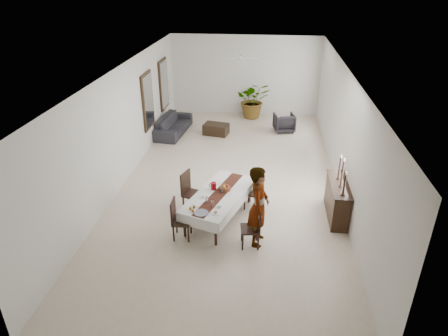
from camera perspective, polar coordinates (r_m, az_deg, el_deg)
floor at (r=11.59m, az=0.87°, el=-1.78°), size 6.00×12.00×0.00m
ceiling at (r=10.45m, az=0.99°, el=13.83°), size 6.00×12.00×0.02m
wall_back at (r=16.64m, az=3.05°, el=13.04°), size 6.00×0.02×3.20m
wall_front at (r=5.79m, az=-5.26°, el=-16.20°), size 6.00×0.02×3.20m
wall_left at (r=11.58m, az=-14.10°, el=6.06°), size 0.02×12.00×3.20m
wall_right at (r=11.06m, az=16.65°, el=4.74°), size 0.02×12.00×3.20m
dining_table_top at (r=9.60m, az=-0.66°, el=-3.86°), size 1.52×2.32×0.04m
table_leg_fl at (r=9.18m, az=-5.65°, el=-8.06°), size 0.08×0.08×0.63m
table_leg_fr at (r=8.87m, az=-1.18°, el=-9.32°), size 0.08×0.08×0.63m
table_leg_bl at (r=10.71m, az=-0.21°, el=-2.43°), size 0.08×0.08×0.63m
table_leg_br at (r=10.45m, az=3.71°, el=-3.31°), size 0.08×0.08×0.63m
tablecloth_top at (r=9.59m, az=-0.66°, el=-3.72°), size 1.73×2.52×0.01m
tablecloth_drape_left at (r=9.86m, az=-3.41°, el=-3.71°), size 0.73×2.20×0.27m
tablecloth_drape_right at (r=9.47m, az=2.22°, el=-5.06°), size 0.73×2.20×0.27m
tablecloth_drape_near at (r=8.79m, az=-3.90°, el=-7.89°), size 1.01×0.34×0.27m
tablecloth_drape_far at (r=10.57m, az=2.02°, el=-1.45°), size 1.01×0.34×0.27m
table_runner at (r=9.58m, az=-0.66°, el=-3.68°), size 1.00×2.22×0.00m
red_pitcher at (r=9.73m, az=-1.52°, el=-2.59°), size 0.17×0.17×0.18m
pitcher_handle at (r=9.76m, az=-1.92°, el=-2.50°), size 0.11×0.05×0.11m
wine_glass_near at (r=9.06m, az=-1.63°, el=-5.11°), size 0.06×0.06×0.15m
wine_glass_mid at (r=9.20m, az=-2.49°, el=-4.57°), size 0.06×0.06×0.15m
wine_glass_far at (r=9.56m, az=-0.31°, el=-3.23°), size 0.06×0.06×0.15m
teacup_right at (r=9.06m, az=-0.58°, el=-5.47°), size 0.08×0.08×0.05m
saucer_right at (r=9.07m, az=-0.58°, el=-5.58°), size 0.13×0.13×0.01m
teacup_left at (r=9.43m, az=-2.96°, el=-4.07°), size 0.08×0.08×0.05m
saucer_left at (r=9.44m, az=-2.95°, el=-4.18°), size 0.13×0.13×0.01m
plate_near_right at (r=8.85m, az=-1.17°, el=-6.46°), size 0.21×0.21×0.01m
bread_near_right at (r=8.84m, az=-1.17°, el=-6.32°), size 0.08×0.08×0.08m
plate_near_left at (r=9.18m, az=-3.99°, el=-5.22°), size 0.21×0.21×0.01m
plate_far_left at (r=10.07m, az=-0.93°, el=-2.02°), size 0.21×0.21×0.01m
serving_tray at (r=8.87m, az=-3.28°, el=-6.43°), size 0.32×0.32×0.02m
jam_jar_a at (r=8.91m, az=-4.49°, el=-6.08°), size 0.06×0.06×0.07m
jam_jar_b at (r=8.99m, az=-4.83°, el=-5.78°), size 0.06×0.06×0.07m
jam_jar_c at (r=9.04m, az=-4.30°, el=-5.57°), size 0.06×0.06×0.07m
fruit_basket at (r=9.72m, az=0.14°, el=-2.91°), size 0.27×0.27×0.09m
fruit_red at (r=9.69m, az=0.33°, el=-2.55°), size 0.08×0.08×0.08m
fruit_green at (r=9.72m, az=0.02°, el=-2.45°), size 0.07×0.07×0.07m
fruit_yellow at (r=9.65m, az=0.03°, el=-2.68°), size 0.08×0.08×0.08m
chair_right_near_seat at (r=8.82m, az=3.76°, el=-8.70°), size 0.46×0.46×0.05m
chair_right_near_leg_fl at (r=8.83m, az=4.90°, el=-10.51°), size 0.05×0.05×0.41m
chair_right_near_leg_fr at (r=9.10m, az=4.71°, el=-9.23°), size 0.05×0.05×0.41m
chair_right_near_leg_bl at (r=8.80m, az=2.68°, el=-10.56°), size 0.05×0.05×0.41m
chair_right_near_leg_br at (r=9.07m, az=2.56°, el=-9.27°), size 0.05×0.05×0.41m
chair_right_near_back at (r=8.67m, az=5.06°, el=-7.16°), size 0.09×0.41×0.52m
chair_right_far_seat at (r=10.13m, az=4.23°, el=-3.49°), size 0.52×0.52×0.05m
chair_right_far_leg_fl at (r=10.06m, az=4.87°, el=-5.30°), size 0.05×0.05×0.42m
chair_right_far_leg_fr at (r=10.35m, az=5.40°, el=-4.32°), size 0.05×0.05×0.42m
chair_right_far_leg_bl at (r=10.15m, az=2.95°, el=-4.94°), size 0.05×0.05×0.42m
chair_right_far_leg_br at (r=10.43m, az=3.54°, el=-3.99°), size 0.05×0.05×0.42m
chair_right_far_back at (r=9.94m, az=5.37°, el=-2.22°), size 0.14×0.43×0.55m
chair_left_near_seat at (r=9.09m, az=-6.03°, el=-7.60°), size 0.42×0.42×0.05m
chair_left_near_leg_fl at (r=9.38m, az=-6.79°, el=-8.10°), size 0.04×0.04×0.41m
chair_left_near_leg_fr at (r=9.12m, az=-7.21°, el=-9.30°), size 0.04×0.04×0.41m
chair_left_near_leg_bl at (r=9.33m, az=-4.75°, el=-8.24°), size 0.04×0.04×0.41m
chair_left_near_leg_br at (r=9.06m, az=-5.11°, el=-9.45°), size 0.04×0.04×0.41m
chair_left_near_back at (r=8.97m, az=-7.29°, el=-6.05°), size 0.05×0.41×0.52m
chair_left_far_seat at (r=10.02m, az=-4.47°, el=-3.76°), size 0.56×0.56×0.05m
chair_left_far_leg_fl at (r=10.36m, az=-4.79°, el=-4.24°), size 0.06×0.06×0.44m
chair_left_far_leg_fr at (r=10.10m, az=-5.82°, el=-5.18°), size 0.06×0.06×0.44m
chair_left_far_leg_bl at (r=10.20m, az=-3.03°, el=-4.70°), size 0.06×0.06×0.44m
chair_left_far_leg_br at (r=9.94m, az=-4.03°, el=-5.67°), size 0.06×0.06×0.44m
chair_left_far_back at (r=9.97m, az=-5.53°, el=-2.00°), size 0.18×0.43×0.56m
woman at (r=8.66m, az=4.96°, el=-5.46°), size 0.49×0.71×1.87m
sideboard_body at (r=10.16m, az=15.83°, el=-4.49°), size 0.39×1.47×0.88m
sideboard_top at (r=9.94m, az=16.15°, el=-2.25°), size 0.43×1.53×0.03m
candlestick_near_base at (r=9.46m, az=16.62°, el=-3.66°), size 0.10×0.10×0.03m
candlestick_near_shaft at (r=9.34m, az=16.83°, el=-2.29°), size 0.05×0.05×0.49m
candlestick_near_candle at (r=9.21m, az=17.06°, el=-0.74°), size 0.04×0.04×0.08m
candlestick_mid_base at (r=9.80m, az=16.29°, el=-2.51°), size 0.10×0.10×0.03m
candlestick_mid_shaft at (r=9.64m, az=16.54°, el=-0.78°), size 0.05×0.05×0.64m
candlestick_mid_candle at (r=9.49m, az=16.82°, el=1.13°), size 0.04×0.04×0.08m
candlestick_far_base at (r=10.14m, az=15.99°, el=-1.43°), size 0.10×0.10×0.03m
candlestick_far_shaft at (r=10.01m, az=16.19°, el=-0.00°), size 0.05×0.05×0.54m
candlestick_far_candle at (r=9.88m, az=16.41°, el=1.59°), size 0.04×0.04×0.08m
sofa at (r=14.98m, az=-7.25°, el=6.15°), size 1.06×2.25×0.64m
armchair at (r=15.19m, az=8.58°, el=6.44°), size 0.87×0.88×0.67m
coffee_table at (r=14.78m, az=-1.14°, el=5.57°), size 0.98×0.75×0.39m
potted_plant at (r=16.41m, az=4.19°, el=9.69°), size 1.49×1.34×1.48m
mirror_frame_near at (r=13.54m, az=-10.85°, el=9.37°), size 0.06×1.05×1.85m
mirror_glass_near at (r=13.53m, az=-10.70°, el=9.37°), size 0.01×0.90×1.70m
mirror_frame_far at (r=15.47m, az=-8.63°, el=11.72°), size 0.06×1.05×1.85m
mirror_glass_far at (r=15.46m, az=-8.50°, el=11.72°), size 0.01×0.90×1.70m
fan_rod at (r=13.39m, az=2.31°, el=16.26°), size 0.04×0.04×0.20m
fan_hub at (r=13.43m, az=2.30°, el=15.42°), size 0.16×0.16×0.08m
fan_blade_n at (r=13.77m, az=2.41°, el=15.70°), size 0.10×0.55×0.01m
fan_blade_s at (r=13.09m, az=2.17°, el=15.12°), size 0.10×0.55×0.01m
fan_blade_e at (r=13.41m, az=3.84°, el=15.36°), size 0.55×0.10×0.01m
fan_blade_w at (r=13.46m, az=0.76°, el=15.46°), size 0.55×0.10×0.01m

